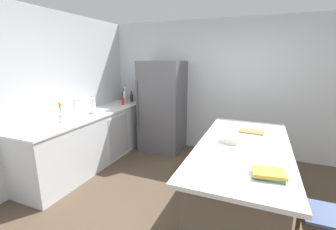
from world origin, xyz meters
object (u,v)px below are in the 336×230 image
at_px(hot_sauce_bottle, 123,101).
at_px(wine_bottle, 124,97).
at_px(cookbook_stack, 269,174).
at_px(flower_vase, 61,117).
at_px(kitchen_island, 240,182).
at_px(mixing_bowl, 231,138).
at_px(cutting_board, 251,131).
at_px(bar_stool, 324,227).
at_px(soda_bottle, 125,97).
at_px(paper_towel_roll, 92,106).
at_px(syrup_bottle, 132,97).
at_px(olive_oil_bottle, 125,96).
at_px(sink_faucet, 76,108).
at_px(refrigerator, 163,107).

bearing_deg(hot_sauce_bottle, wine_bottle, 115.77).
distance_m(wine_bottle, cookbook_stack, 3.67).
bearing_deg(flower_vase, hot_sauce_bottle, 85.85).
distance_m(kitchen_island, mixing_bowl, 0.52).
height_order(cookbook_stack, cutting_board, cookbook_stack).
xyz_separation_m(bar_stool, wine_bottle, (-3.30, 2.28, 0.50)).
relative_size(bar_stool, hot_sauce_bottle, 3.47).
height_order(bar_stool, cookbook_stack, cookbook_stack).
xyz_separation_m(bar_stool, soda_bottle, (-3.20, 2.17, 0.52)).
height_order(wine_bottle, cutting_board, wine_bottle).
bearing_deg(paper_towel_roll, cutting_board, -0.81).
relative_size(flower_vase, cutting_board, 0.94).
distance_m(flower_vase, mixing_bowl, 2.48).
height_order(syrup_bottle, olive_oil_bottle, olive_oil_bottle).
bearing_deg(bar_stool, cutting_board, 118.42).
bearing_deg(paper_towel_roll, sink_faucet, -107.22).
bearing_deg(olive_oil_bottle, mixing_bowl, -33.93).
distance_m(refrigerator, hot_sauce_bottle, 0.84).
bearing_deg(refrigerator, flower_vase, -117.67).
distance_m(flower_vase, wine_bottle, 1.71).
height_order(sink_faucet, cutting_board, sink_faucet).
distance_m(refrigerator, syrup_bottle, 0.85).
height_order(flower_vase, olive_oil_bottle, olive_oil_bottle).
distance_m(kitchen_island, syrup_bottle, 3.18).
bearing_deg(soda_bottle, flower_vase, -93.89).
bearing_deg(bar_stool, syrup_bottle, 142.55).
distance_m(wine_bottle, mixing_bowl, 2.93).
distance_m(sink_faucet, cookbook_stack, 3.04).
xyz_separation_m(kitchen_island, refrigerator, (-1.71, 1.67, 0.44)).
bearing_deg(olive_oil_bottle, kitchen_island, -33.39).
height_order(paper_towel_roll, cutting_board, paper_towel_roll).
xyz_separation_m(cookbook_stack, mixing_bowl, (-0.39, 0.73, 0.01)).
bearing_deg(wine_bottle, cutting_board, -22.72).
bearing_deg(soda_bottle, wine_bottle, 131.03).
bearing_deg(hot_sauce_bottle, olive_oil_bottle, 113.01).
distance_m(syrup_bottle, hot_sauce_bottle, 0.39).
bearing_deg(flower_vase, sink_faucet, 94.45).
bearing_deg(hot_sauce_bottle, mixing_bowl, -30.30).
relative_size(flower_vase, wine_bottle, 0.94).
height_order(wine_bottle, soda_bottle, soda_bottle).
bearing_deg(olive_oil_bottle, cutting_board, -24.16).
height_order(kitchen_island, paper_towel_roll, paper_towel_roll).
distance_m(refrigerator, bar_stool, 3.35).
height_order(olive_oil_bottle, cookbook_stack, olive_oil_bottle).
bearing_deg(kitchen_island, sink_faucet, 174.12).
bearing_deg(flower_vase, soda_bottle, 86.11).
xyz_separation_m(syrup_bottle, olive_oil_bottle, (-0.10, -0.10, 0.04)).
height_order(kitchen_island, bar_stool, kitchen_island).
relative_size(refrigerator, bar_stool, 2.63).
relative_size(syrup_bottle, cookbook_stack, 0.85).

